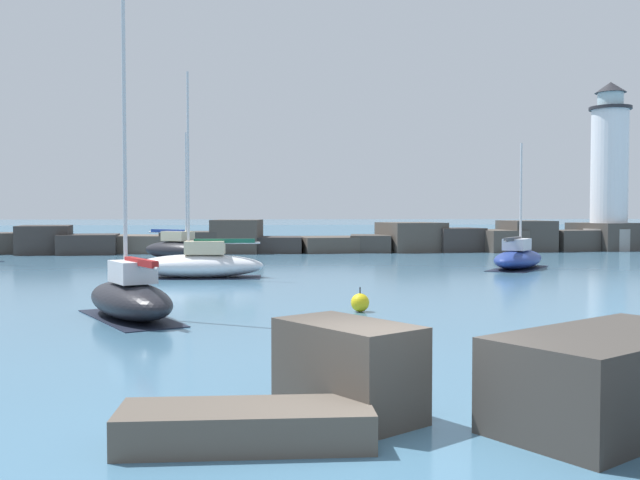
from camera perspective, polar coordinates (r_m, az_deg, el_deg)
ground_plane at (r=10.67m, az=5.59°, el=-15.20°), size 600.00×600.00×0.00m
open_sea_beyond at (r=116.67m, az=-5.32°, el=0.68°), size 400.00×116.00×0.01m
breakwater_jetty at (r=56.57m, az=-3.57°, el=0.02°), size 62.14×6.97×2.58m
lighthouse at (r=64.09m, az=22.13°, el=4.65°), size 4.00×4.00×13.95m
foreground_rocks at (r=10.67m, az=17.70°, el=-11.73°), size 9.48×7.46×1.48m
sailboat_moored_2 at (r=41.58m, az=15.56°, el=-1.37°), size 5.34×6.15×7.09m
sailboat_moored_3 at (r=35.10m, az=-9.64°, el=-1.89°), size 6.40×2.50×9.94m
sailboat_moored_4 at (r=22.10m, az=-14.94°, el=-4.34°), size 3.97×5.55×10.91m
sailboat_moored_5 at (r=48.13m, az=-11.06°, el=-0.73°), size 6.37×5.92×8.41m
mooring_buoy_orange_near at (r=22.91m, az=3.22°, el=-5.02°), size 0.59×0.59×0.79m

